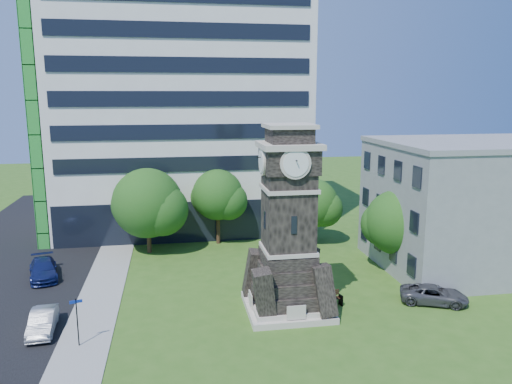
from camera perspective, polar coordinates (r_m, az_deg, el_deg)
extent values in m
plane|color=#325C1A|center=(31.69, -1.06, -15.15)|extent=(160.00, 160.00, 0.00)
cube|color=gray|center=(36.34, -17.64, -12.08)|extent=(3.00, 70.00, 0.06)
cube|color=beige|center=(33.90, 3.58, -12.97)|extent=(5.40, 5.40, 0.40)
cube|color=beige|center=(33.76, 3.58, -12.43)|extent=(4.80, 4.80, 0.30)
cube|color=black|center=(31.70, 3.73, -1.34)|extent=(3.00, 3.00, 6.40)
cube|color=beige|center=(32.48, 3.66, -6.51)|extent=(3.25, 3.25, 0.25)
cube|color=beige|center=(31.49, 3.75, 0.44)|extent=(3.25, 3.25, 0.25)
cube|color=black|center=(30.50, 4.36, -3.78)|extent=(0.35, 0.08, 1.10)
cube|color=black|center=(31.21, 3.79, 3.69)|extent=(3.30, 3.30, 1.60)
cube|color=beige|center=(31.11, 3.81, 5.33)|extent=(3.70, 3.70, 0.35)
cylinder|color=white|center=(29.51, 4.59, 3.24)|extent=(1.56, 0.06, 1.56)
cylinder|color=white|center=(30.85, 0.59, 3.62)|extent=(0.06, 1.56, 1.56)
cube|color=black|center=(31.05, 3.83, 6.43)|extent=(2.60, 2.60, 0.90)
cube|color=beige|center=(31.01, 3.84, 7.54)|extent=(3.00, 3.00, 0.25)
cube|color=white|center=(54.11, -8.51, 10.99)|extent=(25.00, 15.00, 28.00)
cube|color=black|center=(48.44, -7.92, -3.35)|extent=(24.50, 0.80, 4.00)
cube|color=gray|center=(44.39, 23.68, -1.56)|extent=(15.00, 12.00, 10.00)
cube|color=gray|center=(43.63, 24.21, 5.12)|extent=(15.20, 12.20, 0.40)
imported|color=#929499|center=(33.37, -23.19, -13.46)|extent=(1.68, 4.05, 1.30)
imported|color=#111A4D|center=(42.37, -23.13, -8.13)|extent=(3.11, 5.17, 1.40)
imported|color=#46464B|center=(36.70, 19.67, -10.98)|extent=(4.92, 3.61, 1.24)
cube|color=black|center=(34.38, 6.76, -12.36)|extent=(0.06, 0.48, 0.74)
cube|color=black|center=(34.91, 9.66, -12.07)|extent=(0.06, 0.48, 0.74)
cube|color=#341D11|center=(34.59, 8.23, -12.06)|extent=(1.91, 0.51, 0.04)
cube|color=#341D11|center=(34.68, 8.12, -11.46)|extent=(1.91, 0.04, 0.42)
cylinder|color=black|center=(30.58, -19.73, -13.89)|extent=(0.07, 0.07, 2.87)
cube|color=navy|center=(30.08, -19.89, -11.70)|extent=(0.69, 0.05, 0.17)
cylinder|color=#332114|center=(45.92, -12.13, -5.19)|extent=(0.39, 0.39, 2.64)
sphere|color=#255318|center=(45.13, -12.30, -1.25)|extent=(6.21, 6.21, 6.21)
sphere|color=#255318|center=(44.59, -10.71, -2.01)|extent=(4.66, 4.66, 4.66)
sphere|color=#255318|center=(46.02, -13.59, -1.44)|extent=(4.35, 4.35, 4.35)
cylinder|color=#332114|center=(47.72, -4.35, -4.27)|extent=(0.37, 0.37, 2.75)
sphere|color=#275318|center=(46.94, -4.41, -0.31)|extent=(4.79, 4.79, 4.79)
sphere|color=#275318|center=(46.67, -3.17, -1.03)|extent=(3.60, 3.60, 3.60)
sphere|color=#275318|center=(47.52, -5.48, -0.57)|extent=(3.36, 3.36, 3.36)
cylinder|color=#332114|center=(47.88, 6.51, -4.55)|extent=(0.38, 0.38, 2.29)
sphere|color=#255D1B|center=(47.21, 6.58, -1.27)|extent=(4.62, 4.62, 4.62)
sphere|color=#255D1B|center=(47.13, 7.81, -1.88)|extent=(3.47, 3.47, 3.47)
sphere|color=#255D1B|center=(47.59, 5.45, -1.46)|extent=(3.23, 3.23, 3.23)
cylinder|color=#332114|center=(41.67, 15.68, -7.23)|extent=(0.32, 0.32, 2.39)
sphere|color=#26621D|center=(40.87, 15.90, -3.35)|extent=(5.15, 5.15, 5.15)
sphere|color=#26621D|center=(40.99, 17.47, -4.06)|extent=(3.87, 3.87, 3.87)
sphere|color=#26621D|center=(41.13, 14.36, -3.56)|extent=(3.61, 3.61, 3.61)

